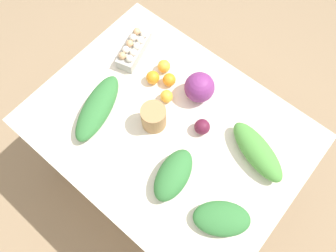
# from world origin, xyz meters

# --- Properties ---
(ground_plane) EXTENTS (8.00, 8.00, 0.00)m
(ground_plane) POSITION_xyz_m (0.00, 0.00, 0.00)
(ground_plane) COLOR #937A5B
(dining_table) EXTENTS (1.30, 0.98, 0.75)m
(dining_table) POSITION_xyz_m (0.00, 0.00, 0.65)
(dining_table) COLOR silver
(dining_table) RESTS_ON ground_plane
(cabbage_purple) EXTENTS (0.15, 0.15, 0.15)m
(cabbage_purple) POSITION_xyz_m (0.00, 0.24, 0.82)
(cabbage_purple) COLOR #7A2D75
(cabbage_purple) RESTS_ON dining_table
(egg_carton) EXTENTS (0.16, 0.26, 0.09)m
(egg_carton) POSITION_xyz_m (-0.42, 0.22, 0.79)
(egg_carton) COLOR #A8A8A3
(egg_carton) RESTS_ON dining_table
(paper_bag) EXTENTS (0.12, 0.12, 0.13)m
(paper_bag) POSITION_xyz_m (-0.07, -0.02, 0.81)
(paper_bag) COLOR #A87F51
(paper_bag) RESTS_ON dining_table
(greens_bunch_dandelion) EXTENTS (0.19, 0.28, 0.10)m
(greens_bunch_dandelion) POSITION_xyz_m (0.18, -0.17, 0.80)
(greens_bunch_dandelion) COLOR #337538
(greens_bunch_dandelion) RESTS_ON dining_table
(greens_bunch_kale) EXTENTS (0.35, 0.22, 0.10)m
(greens_bunch_kale) POSITION_xyz_m (0.40, 0.16, 0.79)
(greens_bunch_kale) COLOR #4C933D
(greens_bunch_kale) RESTS_ON dining_table
(greens_bunch_chard) EXTENTS (0.24, 0.40, 0.09)m
(greens_bunch_chard) POSITION_xyz_m (-0.31, -0.15, 0.79)
(greens_bunch_chard) COLOR #337538
(greens_bunch_chard) RESTS_ON dining_table
(greens_bunch_beet_tops) EXTENTS (0.28, 0.26, 0.07)m
(greens_bunch_beet_tops) POSITION_xyz_m (0.45, -0.19, 0.78)
(greens_bunch_beet_tops) COLOR #337538
(greens_bunch_beet_tops) RESTS_ON dining_table
(beet_root) EXTENTS (0.08, 0.08, 0.08)m
(beet_root) POSITION_xyz_m (0.13, 0.09, 0.78)
(beet_root) COLOR #5B1933
(beet_root) RESTS_ON dining_table
(orange_0) EXTENTS (0.07, 0.07, 0.07)m
(orange_0) POSITION_xyz_m (-0.23, 0.24, 0.78)
(orange_0) COLOR #F9A833
(orange_0) RESTS_ON dining_table
(orange_1) EXTENTS (0.07, 0.07, 0.07)m
(orange_1) POSITION_xyz_m (-0.16, 0.19, 0.78)
(orange_1) COLOR orange
(orange_1) RESTS_ON dining_table
(orange_2) EXTENTS (0.06, 0.06, 0.06)m
(orange_2) POSITION_xyz_m (-0.11, 0.11, 0.78)
(orange_2) COLOR #F9A833
(orange_2) RESTS_ON dining_table
(orange_3) EXTENTS (0.07, 0.07, 0.07)m
(orange_3) POSITION_xyz_m (-0.23, 0.15, 0.78)
(orange_3) COLOR orange
(orange_3) RESTS_ON dining_table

